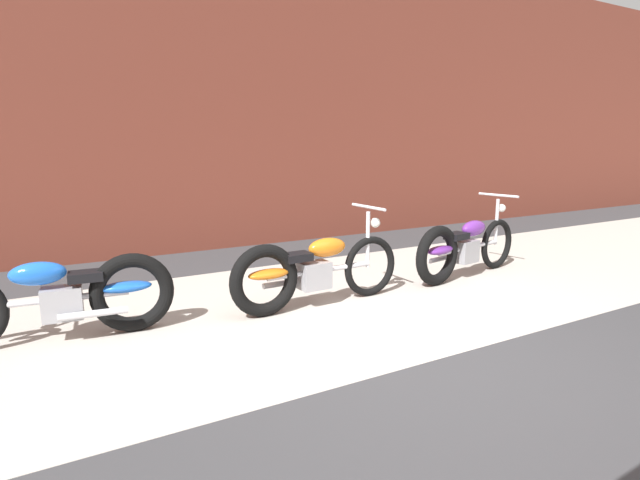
% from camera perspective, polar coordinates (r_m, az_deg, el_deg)
% --- Properties ---
extents(ground_plane, '(80.00, 80.00, 0.00)m').
position_cam_1_polar(ground_plane, '(4.11, 11.75, -13.62)').
color(ground_plane, '#38383A').
extents(sidewalk_slab, '(36.00, 3.50, 0.01)m').
position_cam_1_polar(sidewalk_slab, '(5.44, -0.56, -7.11)').
color(sidewalk_slab, '#B2ADA3').
rests_on(sidewalk_slab, ground).
extents(brick_building_wall, '(36.00, 0.50, 4.98)m').
position_cam_1_polar(brick_building_wall, '(8.39, -12.60, 16.18)').
color(brick_building_wall, brown).
rests_on(brick_building_wall, ground).
extents(motorcycle_blue, '(2.00, 0.60, 1.03)m').
position_cam_1_polar(motorcycle_blue, '(4.84, -26.45, -5.71)').
color(motorcycle_blue, black).
rests_on(motorcycle_blue, ground).
extents(motorcycle_orange, '(2.01, 0.58, 1.03)m').
position_cam_1_polar(motorcycle_orange, '(5.17, -1.43, -3.53)').
color(motorcycle_orange, black).
rests_on(motorcycle_orange, ground).
extents(motorcycle_purple, '(1.99, 0.63, 1.03)m').
position_cam_1_polar(motorcycle_purple, '(6.55, 15.85, -0.83)').
color(motorcycle_purple, black).
rests_on(motorcycle_purple, ground).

